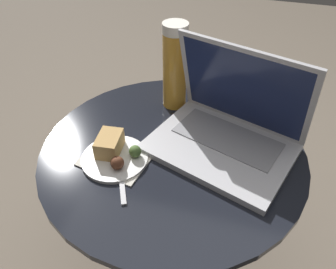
{
  "coord_description": "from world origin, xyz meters",
  "views": [
    {
      "loc": [
        0.18,
        -0.62,
        1.12
      ],
      "look_at": [
        -0.0,
        -0.03,
        0.6
      ],
      "focal_mm": 35.0,
      "sensor_mm": 36.0,
      "label": 1
    }
  ],
  "objects": [
    {
      "name": "table",
      "position": [
        0.0,
        0.0,
        0.4
      ],
      "size": [
        0.7,
        0.7,
        0.53
      ],
      "color": "black",
      "rests_on": "ground_plane"
    },
    {
      "name": "laptop",
      "position": [
        0.13,
        0.06,
        0.58
      ],
      "size": [
        0.42,
        0.36,
        0.27
      ],
      "color": "silver",
      "rests_on": "table"
    },
    {
      "name": "napkin",
      "position": [
        -0.13,
        -0.09,
        0.53
      ],
      "size": [
        0.18,
        0.14,
        0.0
      ],
      "color": "silver",
      "rests_on": "table"
    },
    {
      "name": "fork",
      "position": [
        -0.1,
        -0.12,
        0.53
      ],
      "size": [
        0.1,
        0.18,
        0.0
      ],
      "color": "silver",
      "rests_on": "table"
    },
    {
      "name": "ground_plane",
      "position": [
        0.0,
        0.0,
        0.0
      ],
      "size": [
        6.0,
        6.0,
        0.0
      ],
      "primitive_type": "plane",
      "color": "#726656"
    },
    {
      "name": "beer_glass",
      "position": [
        -0.05,
        0.2,
        0.66
      ],
      "size": [
        0.07,
        0.07,
        0.26
      ],
      "color": "gold",
      "rests_on": "table"
    },
    {
      "name": "snack_plate",
      "position": [
        -0.13,
        -0.08,
        0.54
      ],
      "size": [
        0.17,
        0.17,
        0.06
      ],
      "color": "silver",
      "rests_on": "table"
    }
  ]
}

